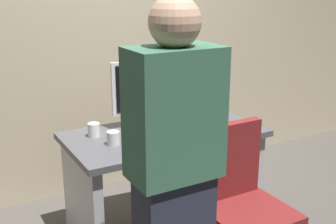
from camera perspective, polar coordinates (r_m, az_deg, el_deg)
wall_back at (r=3.54m, az=-7.94°, el=13.70°), size 6.40×0.10×3.00m
desk at (r=2.96m, az=-0.48°, el=-6.87°), size 1.30×0.69×0.73m
office_chair at (r=2.51m, az=9.75°, el=-13.50°), size 0.52×0.52×0.94m
person_at_desk at (r=1.95m, az=0.82°, el=-8.69°), size 0.40×0.24×1.64m
monitor at (r=2.95m, az=-2.41°, el=3.09°), size 0.54×0.16×0.46m
keyboard at (r=2.76m, az=0.80°, el=-3.23°), size 0.44×0.15×0.02m
mouse at (r=2.92m, az=5.16°, el=-2.02°), size 0.06×0.10×0.03m
cup_near_keyboard at (r=2.65m, az=-7.28°, el=-3.46°), size 0.08×0.08×0.09m
cup_by_monitor at (r=2.81m, az=-9.82°, el=-2.35°), size 0.08×0.08×0.09m
book_stack at (r=3.20m, az=4.46°, el=0.87°), size 0.22×0.18×0.16m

